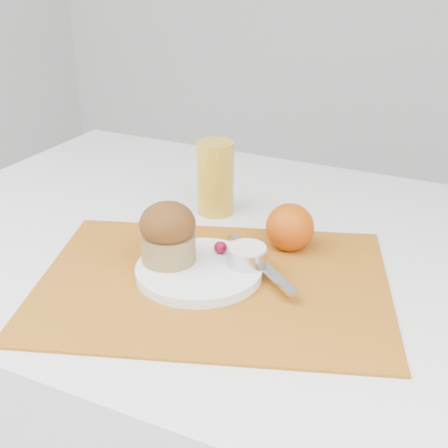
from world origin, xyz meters
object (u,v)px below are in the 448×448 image
at_px(juice_glass, 215,178).
at_px(table, 248,429).
at_px(muffin, 168,233).
at_px(orange, 290,227).
at_px(plate, 199,271).

bearing_deg(juice_glass, table, -39.22).
height_order(table, juice_glass, juice_glass).
relative_size(table, muffin, 13.65).
xyz_separation_m(orange, muffin, (-0.13, -0.14, 0.02)).
bearing_deg(juice_glass, plate, -69.07).
distance_m(plate, muffin, 0.07).
height_order(plate, orange, orange).
bearing_deg(muffin, plate, 2.94).
height_order(table, plate, plate).
xyz_separation_m(table, orange, (0.06, 0.01, 0.41)).
distance_m(orange, juice_glass, 0.18).
relative_size(plate, orange, 2.43).
bearing_deg(orange, plate, -120.95).
distance_m(juice_glass, muffin, 0.22).
bearing_deg(table, juice_glass, 140.78).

